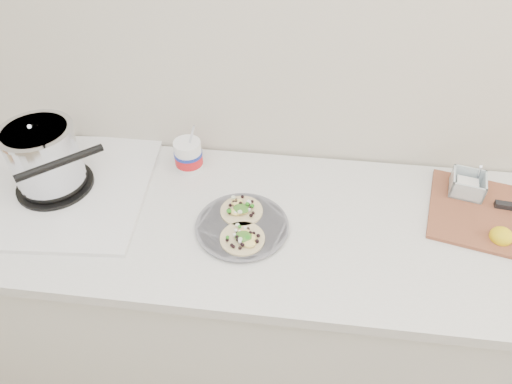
# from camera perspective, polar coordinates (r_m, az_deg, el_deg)

# --- Properties ---
(counter) EXTENTS (2.44, 0.66, 0.90)m
(counter) POSITION_cam_1_polar(r_m,az_deg,el_deg) (1.76, 0.83, -13.24)
(counter) COLOR silver
(counter) RESTS_ON ground
(stove) EXTENTS (0.63, 0.59, 0.28)m
(stove) POSITION_cam_1_polar(r_m,az_deg,el_deg) (1.58, -24.48, 2.84)
(stove) COLOR silver
(stove) RESTS_ON counter
(taco_plate) EXTENTS (0.28, 0.28, 0.04)m
(taco_plate) POSITION_cam_1_polar(r_m,az_deg,el_deg) (1.37, -1.76, -4.04)
(taco_plate) COLOR slate
(taco_plate) RESTS_ON counter
(tub) EXTENTS (0.10, 0.10, 0.21)m
(tub) POSITION_cam_1_polar(r_m,az_deg,el_deg) (1.56, -8.40, 4.77)
(tub) COLOR white
(tub) RESTS_ON counter
(cutboard) EXTENTS (0.53, 0.42, 0.07)m
(cutboard) POSITION_cam_1_polar(r_m,az_deg,el_deg) (1.60, 28.90, -2.33)
(cutboard) COLOR brown
(cutboard) RESTS_ON counter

